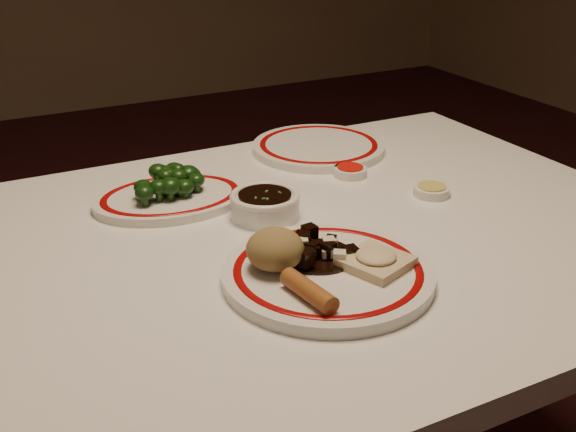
% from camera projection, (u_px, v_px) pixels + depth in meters
% --- Properties ---
extents(dining_table, '(1.20, 0.90, 0.75)m').
position_uv_depth(dining_table, '(306.00, 284.00, 1.18)').
color(dining_table, white).
rests_on(dining_table, ground).
extents(main_plate, '(0.38, 0.38, 0.02)m').
position_uv_depth(main_plate, '(328.00, 274.00, 1.00)').
color(main_plate, white).
rests_on(main_plate, dining_table).
extents(rice_mound, '(0.08, 0.08, 0.06)m').
position_uv_depth(rice_mound, '(275.00, 249.00, 0.99)').
color(rice_mound, olive).
rests_on(rice_mound, main_plate).
extents(spring_roll, '(0.04, 0.10, 0.03)m').
position_uv_depth(spring_roll, '(309.00, 291.00, 0.92)').
color(spring_roll, '#9C5926').
rests_on(spring_roll, main_plate).
extents(fried_wonton, '(0.11, 0.11, 0.02)m').
position_uv_depth(fried_wonton, '(376.00, 260.00, 1.00)').
color(fried_wonton, beige).
rests_on(fried_wonton, main_plate).
extents(stirfry_heap, '(0.11, 0.11, 0.03)m').
position_uv_depth(stirfry_heap, '(317.00, 250.00, 1.03)').
color(stirfry_heap, black).
rests_on(stirfry_heap, main_plate).
extents(broccoli_plate, '(0.28, 0.25, 0.02)m').
position_uv_depth(broccoli_plate, '(171.00, 198.00, 1.25)').
color(broccoli_plate, white).
rests_on(broccoli_plate, dining_table).
extents(broccoli_pile, '(0.14, 0.10, 0.05)m').
position_uv_depth(broccoli_pile, '(171.00, 181.00, 1.24)').
color(broccoli_pile, '#23471C').
rests_on(broccoli_pile, broccoli_plate).
extents(soy_bowl, '(0.11, 0.11, 0.04)m').
position_uv_depth(soy_bowl, '(265.00, 206.00, 1.19)').
color(soy_bowl, white).
rests_on(soy_bowl, dining_table).
extents(sweet_sour_dish, '(0.06, 0.06, 0.02)m').
position_uv_depth(sweet_sour_dish, '(350.00, 171.00, 1.37)').
color(sweet_sour_dish, white).
rests_on(sweet_sour_dish, dining_table).
extents(mustard_dish, '(0.06, 0.06, 0.02)m').
position_uv_depth(mustard_dish, '(431.00, 191.00, 1.28)').
color(mustard_dish, white).
rests_on(mustard_dish, dining_table).
extents(far_plate, '(0.33, 0.33, 0.02)m').
position_uv_depth(far_plate, '(319.00, 147.00, 1.49)').
color(far_plate, white).
rests_on(far_plate, dining_table).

